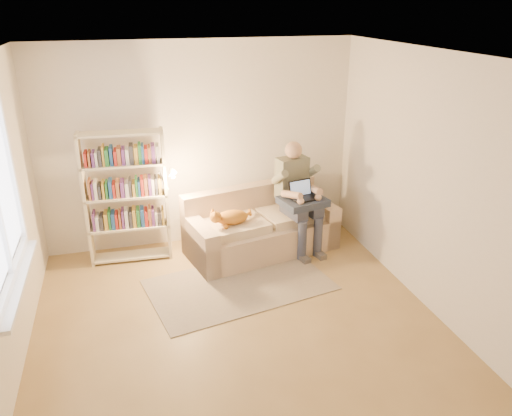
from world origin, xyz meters
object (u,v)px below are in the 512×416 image
object	(u,v)px
sofa	(260,229)
bookshelf	(126,191)
laptop	(302,194)
cat	(232,217)
person	(297,191)

from	to	relation	value
sofa	bookshelf	world-z (taller)	bookshelf
laptop	cat	bearing A→B (deg)	170.21
person	bookshelf	xyz separation A→B (m)	(-2.08, 0.24, 0.13)
bookshelf	laptop	bearing A→B (deg)	-6.84
sofa	person	size ratio (longest dim) A/B	1.44
cat	laptop	xyz separation A→B (m)	(0.91, 0.04, 0.19)
sofa	person	bearing A→B (deg)	-18.08
sofa	laptop	world-z (taller)	laptop
person	laptop	xyz separation A→B (m)	(0.02, -0.13, 0.01)
sofa	cat	xyz separation A→B (m)	(-0.42, -0.21, 0.31)
sofa	laptop	bearing A→B (deg)	-31.88
sofa	bookshelf	bearing A→B (deg)	161.44
laptop	sofa	bearing A→B (deg)	148.12
sofa	cat	bearing A→B (deg)	-165.21
laptop	person	bearing A→B (deg)	85.81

